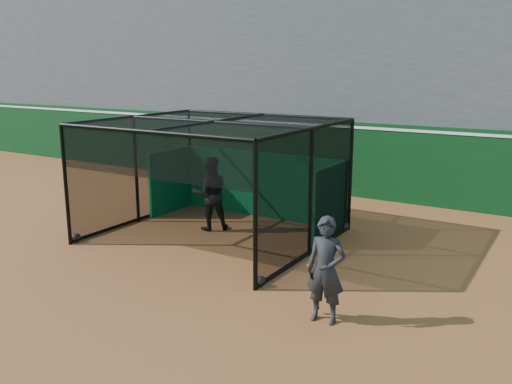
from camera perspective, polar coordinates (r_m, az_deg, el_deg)
The scene contains 6 objects.
ground at distance 12.20m, azimuth -8.79°, elevation -7.71°, with size 120.00×120.00×0.00m, color brown.
outfield_wall at distance 18.94m, azimuth 7.91°, elevation 3.79°, with size 50.00×0.50×2.50m.
grandstand at distance 22.21m, azimuth 12.21°, elevation 13.24°, with size 50.00×7.85×8.95m.
batting_cage at distance 13.76m, azimuth -4.35°, elevation 1.20°, with size 5.48×4.90×2.96m.
batter at distance 14.50m, azimuth -4.82°, elevation -0.17°, with size 0.96×0.75×1.98m, color black.
on_deck_player at distance 9.34m, azimuth 7.35°, elevation -8.17°, with size 0.72×0.52×1.86m.
Camera 1 is at (7.47, -8.64, 4.29)m, focal length 38.00 mm.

